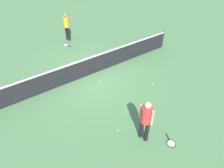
{
  "coord_description": "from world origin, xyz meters",
  "views": [
    {
      "loc": [
        -3.76,
        -7.27,
        5.86
      ],
      "look_at": [
        -0.19,
        -2.16,
        0.9
      ],
      "focal_mm": 32.48,
      "sensor_mm": 36.0,
      "label": 1
    }
  ],
  "objects_px": {
    "player_near_side": "(146,118)",
    "tennis_racket_far_player": "(66,45)",
    "tennis_ball_baseline": "(118,130)",
    "tennis_racket_near_player": "(171,143)",
    "player_far_side": "(67,25)",
    "tennis_ball_by_net": "(153,84)",
    "tennis_ball_midcourt": "(100,81)"
  },
  "relations": [
    {
      "from": "player_near_side",
      "to": "tennis_racket_far_player",
      "type": "relative_size",
      "value": 2.83
    },
    {
      "from": "tennis_racket_far_player",
      "to": "tennis_ball_baseline",
      "type": "relative_size",
      "value": 9.1
    },
    {
      "from": "tennis_racket_near_player",
      "to": "tennis_ball_baseline",
      "type": "xyz_separation_m",
      "value": [
        -1.18,
        1.45,
        0.02
      ]
    },
    {
      "from": "player_far_side",
      "to": "tennis_ball_by_net",
      "type": "xyz_separation_m",
      "value": [
        1.17,
        -6.46,
        -0.98
      ]
    },
    {
      "from": "player_far_side",
      "to": "tennis_racket_far_player",
      "type": "relative_size",
      "value": 2.83
    },
    {
      "from": "player_near_side",
      "to": "tennis_racket_near_player",
      "type": "xyz_separation_m",
      "value": [
        0.64,
        -0.71,
        -1.0
      ]
    },
    {
      "from": "tennis_ball_by_net",
      "to": "tennis_ball_baseline",
      "type": "height_order",
      "value": "same"
    },
    {
      "from": "player_far_side",
      "to": "tennis_racket_far_player",
      "type": "height_order",
      "value": "player_far_side"
    },
    {
      "from": "player_near_side",
      "to": "tennis_ball_baseline",
      "type": "relative_size",
      "value": 25.76
    },
    {
      "from": "player_far_side",
      "to": "tennis_ball_baseline",
      "type": "height_order",
      "value": "player_far_side"
    },
    {
      "from": "player_near_side",
      "to": "tennis_ball_midcourt",
      "type": "relative_size",
      "value": 25.76
    },
    {
      "from": "player_near_side",
      "to": "tennis_ball_by_net",
      "type": "height_order",
      "value": "player_near_side"
    },
    {
      "from": "tennis_ball_midcourt",
      "to": "tennis_ball_baseline",
      "type": "xyz_separation_m",
      "value": [
        -1.0,
        -2.79,
        0.0
      ]
    },
    {
      "from": "tennis_ball_baseline",
      "to": "tennis_racket_far_player",
      "type": "bearing_deg",
      "value": 80.06
    },
    {
      "from": "player_near_side",
      "to": "tennis_racket_far_player",
      "type": "distance_m",
      "value": 7.91
    },
    {
      "from": "player_near_side",
      "to": "player_far_side",
      "type": "bearing_deg",
      "value": 82.08
    },
    {
      "from": "player_far_side",
      "to": "tennis_ball_midcourt",
      "type": "relative_size",
      "value": 25.76
    },
    {
      "from": "tennis_ball_baseline",
      "to": "tennis_ball_by_net",
      "type": "bearing_deg",
      "value": 22.85
    },
    {
      "from": "tennis_racket_far_player",
      "to": "tennis_ball_midcourt",
      "type": "relative_size",
      "value": 9.1
    },
    {
      "from": "tennis_racket_far_player",
      "to": "tennis_ball_by_net",
      "type": "xyz_separation_m",
      "value": [
        1.64,
        -5.86,
        0.02
      ]
    },
    {
      "from": "player_far_side",
      "to": "tennis_ball_baseline",
      "type": "bearing_deg",
      "value": -102.59
    },
    {
      "from": "player_near_side",
      "to": "tennis_ball_baseline",
      "type": "height_order",
      "value": "player_near_side"
    },
    {
      "from": "player_far_side",
      "to": "tennis_ball_baseline",
      "type": "distance_m",
      "value": 7.92
    },
    {
      "from": "player_near_side",
      "to": "tennis_ball_midcourt",
      "type": "bearing_deg",
      "value": 82.59
    },
    {
      "from": "tennis_racket_far_player",
      "to": "tennis_ball_by_net",
      "type": "height_order",
      "value": "tennis_ball_by_net"
    },
    {
      "from": "player_far_side",
      "to": "tennis_racket_near_player",
      "type": "relative_size",
      "value": 2.81
    },
    {
      "from": "tennis_racket_near_player",
      "to": "player_far_side",
      "type": "bearing_deg",
      "value": 86.64
    },
    {
      "from": "player_far_side",
      "to": "tennis_racket_near_player",
      "type": "height_order",
      "value": "player_far_side"
    },
    {
      "from": "player_near_side",
      "to": "tennis_racket_near_player",
      "type": "bearing_deg",
      "value": -48.11
    },
    {
      "from": "tennis_ball_by_net",
      "to": "tennis_ball_midcourt",
      "type": "distance_m",
      "value": 2.45
    },
    {
      "from": "player_near_side",
      "to": "tennis_racket_near_player",
      "type": "relative_size",
      "value": 2.81
    },
    {
      "from": "player_far_side",
      "to": "tennis_ball_by_net",
      "type": "relative_size",
      "value": 25.76
    }
  ]
}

